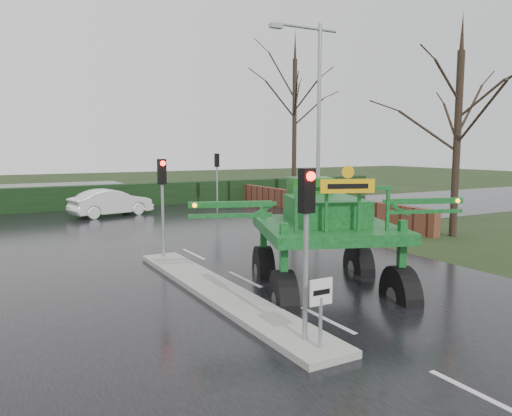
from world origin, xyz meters
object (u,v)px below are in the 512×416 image
keep_left_sign (321,302)px  traffic_signal_mid (162,187)px  street_light_right (314,106)px  traffic_signal_near (307,217)px  crop_sprayer (282,222)px  traffic_signal_far (217,168)px  white_sedan (112,216)px

keep_left_sign → traffic_signal_mid: 9.12m
street_light_right → traffic_signal_mid: bearing=-154.6°
keep_left_sign → traffic_signal_near: (0.00, 0.49, 1.53)m
crop_sprayer → traffic_signal_near: bearing=-92.6°
traffic_signal_far → street_light_right: (1.69, -8.01, 3.40)m
keep_left_sign → traffic_signal_mid: bearing=90.0°
traffic_signal_near → crop_sprayer: crop_sprayer is taller
traffic_signal_mid → street_light_right: (9.49, 4.51, 3.40)m
crop_sprayer → white_sedan: size_ratio=1.59×
traffic_signal_near → traffic_signal_mid: size_ratio=1.00×
traffic_signal_near → white_sedan: (1.13, 20.98, -2.59)m
traffic_signal_far → white_sedan: 7.15m
traffic_signal_far → keep_left_sign: bearing=70.1°
traffic_signal_near → street_light_right: street_light_right is taller
traffic_signal_mid → keep_left_sign: bearing=-90.0°
white_sedan → street_light_right: bearing=-147.1°
keep_left_sign → crop_sprayer: 3.53m
street_light_right → crop_sprayer: (-8.34, -10.31, -3.94)m
keep_left_sign → traffic_signal_near: bearing=90.0°
keep_left_sign → traffic_signal_far: (7.80, 21.51, 1.53)m
traffic_signal_mid → traffic_signal_far: 14.75m
street_light_right → white_sedan: street_light_right is taller
street_light_right → crop_sprayer: street_light_right is taller
keep_left_sign → traffic_signal_far: traffic_signal_far is taller
street_light_right → white_sedan: size_ratio=2.17×
traffic_signal_near → street_light_right: (9.49, 13.01, 3.40)m
crop_sprayer → street_light_right: bearing=71.7°
traffic_signal_near → street_light_right: size_ratio=0.35×
traffic_signal_mid → street_light_right: bearing=25.4°
crop_sprayer → keep_left_sign: bearing=-89.3°
traffic_signal_mid → white_sedan: size_ratio=0.76×
traffic_signal_far → street_light_right: street_light_right is taller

